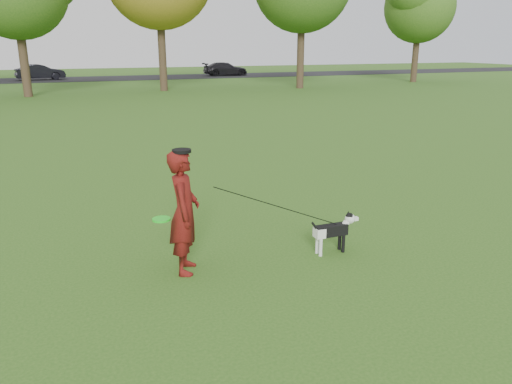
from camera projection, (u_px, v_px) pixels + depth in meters
name	position (u px, v px, depth m)	size (l,w,h in m)	color
ground	(255.00, 255.00, 7.16)	(120.00, 120.00, 0.00)	#285116
road	(87.00, 79.00, 42.85)	(120.00, 7.00, 0.02)	black
man	(184.00, 212.00, 6.43)	(0.60, 0.39, 1.64)	#530D0B
dog	(335.00, 229.00, 7.14)	(0.77, 0.15, 0.59)	black
car_mid	(40.00, 72.00, 41.40)	(1.34, 3.83, 1.26)	black
car_right	(225.00, 69.00, 47.06)	(1.70, 4.19, 1.22)	black
man_held_items	(279.00, 207.00, 6.79)	(2.67, 0.30, 1.25)	#1BDC20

